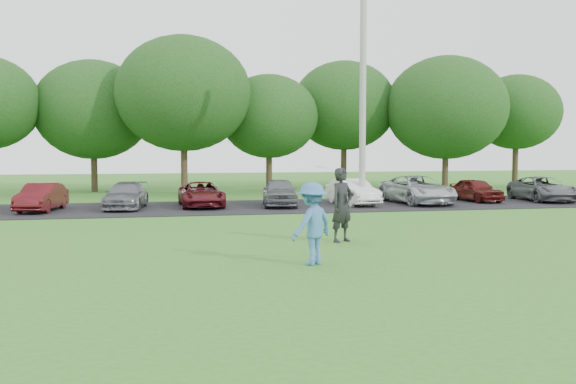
{
  "coord_description": "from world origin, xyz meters",
  "views": [
    {
      "loc": [
        -3.73,
        -14.08,
        2.56
      ],
      "look_at": [
        0.0,
        3.5,
        1.3
      ],
      "focal_mm": 40.0,
      "sensor_mm": 36.0,
      "label": 1
    }
  ],
  "objects": [
    {
      "name": "parking_lot",
      "position": [
        0.0,
        13.0,
        0.01
      ],
      "size": [
        32.0,
        6.5,
        0.03
      ],
      "primitive_type": "cube",
      "color": "black",
      "rests_on": "ground"
    },
    {
      "name": "tree_row",
      "position": [
        1.51,
        22.76,
        4.91
      ],
      "size": [
        42.39,
        9.85,
        8.64
      ],
      "color": "#38281C",
      "rests_on": "ground"
    },
    {
      "name": "utility_pole",
      "position": [
        5.14,
        12.29,
        4.88
      ],
      "size": [
        0.28,
        0.28,
        9.77
      ],
      "primitive_type": "cylinder",
      "color": "#A5A49F",
      "rests_on": "ground"
    },
    {
      "name": "parked_cars",
      "position": [
        0.86,
        13.03,
        0.6
      ],
      "size": [
        30.75,
        4.67,
        1.25
      ],
      "color": "silver",
      "rests_on": "parking_lot"
    },
    {
      "name": "ground",
      "position": [
        0.0,
        0.0,
        0.0
      ],
      "size": [
        100.0,
        100.0,
        0.0
      ],
      "primitive_type": "plane",
      "color": "#367220",
      "rests_on": "ground"
    },
    {
      "name": "camera_bystander",
      "position": [
        1.27,
        2.46,
        1.0
      ],
      "size": [
        0.87,
        0.77,
        2.0
      ],
      "color": "black",
      "rests_on": "ground"
    },
    {
      "name": "frisbee_player",
      "position": [
        -0.34,
        -0.65,
        0.9
      ],
      "size": [
        1.33,
        1.22,
        2.18
      ],
      "color": "teal",
      "rests_on": "ground"
    }
  ]
}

